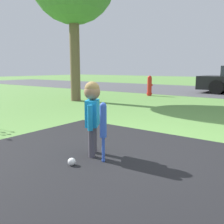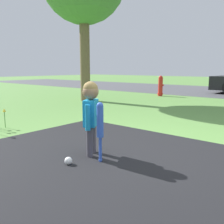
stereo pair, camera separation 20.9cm
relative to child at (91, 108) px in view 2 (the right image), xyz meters
name	(u,v)px [view 2 (the right image)]	position (x,y,z in m)	size (l,w,h in m)	color
ground_plane	(154,155)	(0.61, 0.49, -0.59)	(60.00, 60.00, 0.00)	#5B8C42
child	(91,108)	(0.00, 0.00, 0.00)	(0.25, 0.33, 0.91)	#4C4751
baseball_bat	(100,124)	(0.25, -0.11, -0.14)	(0.08, 0.08, 0.70)	blue
sports_ball	(68,161)	(0.04, -0.40, -0.55)	(0.09, 0.09, 0.09)	white
fire_hydrant	(160,86)	(-2.71, 6.55, -0.21)	(0.24, 0.21, 0.79)	red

